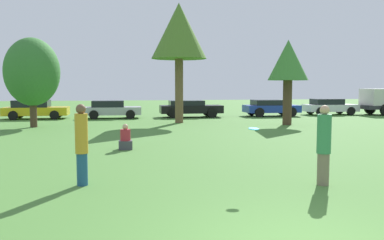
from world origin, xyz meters
name	(u,v)px	position (x,y,z in m)	size (l,w,h in m)	color
person_thrower	(82,144)	(-3.25, 4.47, 0.96)	(0.29, 0.29, 1.85)	navy
person_catcher	(324,145)	(2.15, 3.59, 0.93)	(0.32, 0.32, 1.82)	#726651
frisbee	(254,129)	(0.51, 3.64, 1.31)	(0.24, 0.23, 0.05)	#19B2D8
bystander_sitting	(125,139)	(-2.24, 9.65, 0.36)	(0.48, 0.40, 0.91)	#3F3F47
tree_0	(32,72)	(-7.13, 18.50, 3.00)	(2.93, 2.93, 4.86)	#473323
tree_1	(179,32)	(1.09, 19.80, 5.47)	(3.34, 3.34, 7.23)	brown
tree_2	(288,62)	(7.11, 17.52, 3.61)	(2.31, 2.31, 4.90)	#473323
parked_car_yellow	(35,109)	(-8.23, 24.48, 0.67)	(4.22, 2.00, 1.29)	gold
parked_car_silver	(111,109)	(-3.10, 24.12, 0.65)	(3.94, 1.92, 1.24)	#B2B2B7
parked_car_black	(190,108)	(2.50, 24.19, 0.67)	(4.47, 1.88, 1.21)	black
parked_car_blue	(270,107)	(8.58, 24.15, 0.67)	(4.01, 2.02, 1.22)	#1E389E
parked_car_white	(329,106)	(13.70, 24.86, 0.65)	(4.07, 1.90, 1.25)	silver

